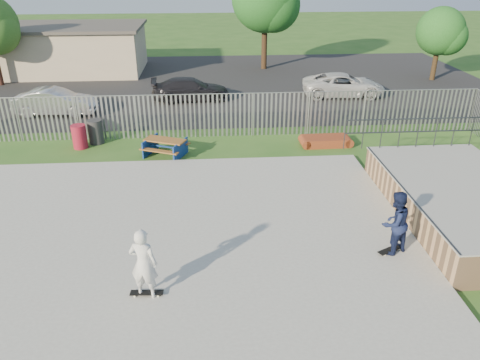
{
  "coord_description": "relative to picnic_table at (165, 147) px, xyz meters",
  "views": [
    {
      "loc": [
        1.57,
        -11.37,
        7.57
      ],
      "look_at": [
        2.54,
        2.0,
        1.1
      ],
      "focal_mm": 35.0,
      "sensor_mm": 36.0,
      "label": 1
    }
  ],
  "objects": [
    {
      "name": "skater_navy",
      "position": [
        6.73,
        -7.76,
        0.71
      ],
      "size": [
        1.11,
        1.02,
        1.84
      ],
      "primitive_type": "imported",
      "rotation": [
        0.0,
        0.0,
        3.61
      ],
      "color": "#141C3F",
      "rests_on": "concrete_slab"
    },
    {
      "name": "trash_bin_red",
      "position": [
        -3.74,
        1.13,
        0.15
      ],
      "size": [
        0.62,
        0.62,
        1.03
      ],
      "primitive_type": "cylinder",
      "color": "maroon",
      "rests_on": "ground"
    },
    {
      "name": "quarter_pipe",
      "position": [
        9.72,
        -5.83,
        0.2
      ],
      "size": [
        5.5,
        7.05,
        2.19
      ],
      "color": "tan",
      "rests_on": "ground"
    },
    {
      "name": "parking_lot",
      "position": [
        0.22,
        12.13,
        -0.35
      ],
      "size": [
        40.0,
        18.0,
        0.02
      ],
      "primitive_type": "cube",
      "color": "black",
      "rests_on": "ground"
    },
    {
      "name": "skater_white",
      "position": [
        0.19,
        -9.12,
        0.71
      ],
      "size": [
        0.75,
        0.58,
        1.84
      ],
      "primitive_type": "imported",
      "rotation": [
        0.0,
        0.0,
        2.91
      ],
      "color": "silver",
      "rests_on": "concrete_slab"
    },
    {
      "name": "car_white",
      "position": [
        9.82,
        8.37,
        0.32
      ],
      "size": [
        4.89,
        2.5,
        1.32
      ],
      "primitive_type": "imported",
      "rotation": [
        0.0,
        0.0,
        1.5
      ],
      "color": "silver",
      "rests_on": "parking_lot"
    },
    {
      "name": "skateboard_a",
      "position": [
        6.73,
        -7.76,
        -0.17
      ],
      "size": [
        0.8,
        0.54,
        0.08
      ],
      "rotation": [
        0.0,
        0.0,
        0.46
      ],
      "color": "black",
      "rests_on": "concrete_slab"
    },
    {
      "name": "picnic_table",
      "position": [
        0.0,
        0.0,
        0.0
      ],
      "size": [
        2.09,
        1.94,
        0.71
      ],
      "rotation": [
        0.0,
        0.0,
        -0.41
      ],
      "color": "brown",
      "rests_on": "ground"
    },
    {
      "name": "skateboard_b",
      "position": [
        0.19,
        -9.12,
        -0.17
      ],
      "size": [
        0.81,
        0.24,
        0.08
      ],
      "rotation": [
        0.0,
        0.0,
        -0.06
      ],
      "color": "black",
      "rests_on": "concrete_slab"
    },
    {
      "name": "trash_bin_grey",
      "position": [
        -3.15,
        1.64,
        0.17
      ],
      "size": [
        0.64,
        0.64,
        1.07
      ],
      "primitive_type": "cylinder",
      "color": "#2A2A2D",
      "rests_on": "ground"
    },
    {
      "name": "tree_right",
      "position": [
        16.87,
        11.89,
        2.78
      ],
      "size": [
        3.03,
        3.03,
        4.68
      ],
      "color": "#3B2917",
      "rests_on": "ground"
    },
    {
      "name": "concrete_slab",
      "position": [
        0.22,
        -6.87,
        -0.29
      ],
      "size": [
        15.0,
        12.0,
        0.15
      ],
      "primitive_type": "cube",
      "color": "#9A9A95",
      "rests_on": "ground"
    },
    {
      "name": "ground",
      "position": [
        0.22,
        -6.87,
        -0.36
      ],
      "size": [
        120.0,
        120.0,
        0.0
      ],
      "primitive_type": "plane",
      "color": "#2E5B1F",
      "rests_on": "ground"
    },
    {
      "name": "car_dark",
      "position": [
        0.87,
        8.13,
        0.29
      ],
      "size": [
        4.5,
        2.11,
        1.27
      ],
      "primitive_type": "imported",
      "rotation": [
        0.0,
        0.0,
        1.65
      ],
      "color": "black",
      "rests_on": "parking_lot"
    },
    {
      "name": "funbox",
      "position": [
        6.94,
        0.67,
        -0.17
      ],
      "size": [
        1.92,
        1.0,
        0.38
      ],
      "rotation": [
        0.0,
        0.0,
        0.03
      ],
      "color": "maroon",
      "rests_on": "ground"
    },
    {
      "name": "fence",
      "position": [
        1.22,
        -2.28,
        0.64
      ],
      "size": [
        26.04,
        16.02,
        2.0
      ],
      "color": "gray",
      "rests_on": "ground"
    },
    {
      "name": "car_silver",
      "position": [
        -6.08,
        5.94,
        0.34
      ],
      "size": [
        4.17,
        1.62,
        1.36
      ],
      "primitive_type": "imported",
      "rotation": [
        0.0,
        0.0,
        1.53
      ],
      "color": "silver",
      "rests_on": "parking_lot"
    },
    {
      "name": "building",
      "position": [
        -7.78,
        16.13,
        1.25
      ],
      "size": [
        10.4,
        6.4,
        3.2
      ],
      "color": "#BFAD93",
      "rests_on": "ground"
    }
  ]
}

